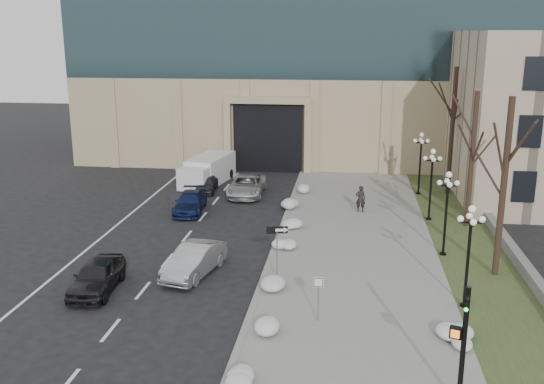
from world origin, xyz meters
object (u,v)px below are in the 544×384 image
Objects in this scene: pedestrian at (361,199)px; car_c at (190,202)px; lamppost_a at (469,243)px; traffic_signal at (462,350)px; car_a at (97,276)px; car_d at (247,186)px; car_e at (207,184)px; lamppost_c at (432,175)px; box_truck at (208,171)px; car_b at (194,260)px; keep_sign at (318,290)px; one_way_sign at (281,236)px; lamppost_b at (447,202)px; lamppost_d at (421,155)px.

car_c is at bearing 3.78° from pedestrian.
traffic_signal is at bearing -101.29° from lamppost_a.
car_d is (4.08, 18.14, -0.02)m from car_a.
car_e is 0.75× the size of lamppost_c.
box_truck is (0.32, 21.45, 0.27)m from car_a.
pedestrian is at bearing 67.23° from car_b.
keep_sign is 0.44× the size of lamppost_c.
car_b is 4.74m from one_way_sign.
lamppost_b is at bearing -42.44° from car_d.
traffic_signal is 0.90× the size of lamppost_d.
car_b is 16.91m from lamppost_c.
box_truck is at bearing 89.38° from car_c.
car_a is 0.94× the size of lamppost_a.
lamppost_a and lamppost_b have the same top height.
lamppost_a is at bearing 2.69° from car_b.
lamppost_a is 1.00× the size of lamppost_c.
car_c is at bearing 118.54° from car_b.
car_c is at bearing 109.96° from one_way_sign.
car_a is at bearing -178.99° from lamppost_a.
traffic_signal is at bearing -52.35° from box_truck.
car_b is at bearing -161.68° from lamppost_b.
car_a is 18.37m from lamppost_b.
keep_sign is 0.44× the size of lamppost_b.
lamppost_b is at bearing 90.00° from lamppost_a.
lamppost_a is at bearing 23.75° from keep_sign.
car_c is 5.74m from car_d.
car_c is (0.99, 13.30, -0.09)m from car_a.
car_b reaches higher than car_a.
car_d is (3.09, 4.84, 0.07)m from car_c.
traffic_signal is at bearing -29.92° from car_a.
keep_sign is at bearing -125.96° from lamppost_b.
car_d is at bearing 138.52° from lamppost_b.
car_a is at bearing 47.28° from pedestrian.
car_a is at bearing 173.40° from keep_sign.
pedestrian is 0.63× the size of one_way_sign.
car_c is 13.59m from one_way_sign.
keep_sign is at bearing -160.31° from lamppost_a.
car_c is at bearing 81.55° from car_a.
car_b is 2.58× the size of pedestrian.
lamppost_a is at bearing -3.19° from car_a.
lamppost_c reaches higher than box_truck.
car_a is at bearing -80.74° from box_truck.
box_truck reaches higher than car_a.
lamppost_c is at bearing 163.82° from pedestrian.
car_b is 0.98× the size of lamppost_d.
one_way_sign is at bearing -126.89° from lamppost_c.
car_c is (-3.07, 10.75, -0.10)m from car_b.
car_a is 21.63m from lamppost_c.
traffic_signal is at bearing -65.33° from car_e.
lamppost_b reaches higher than car_a.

